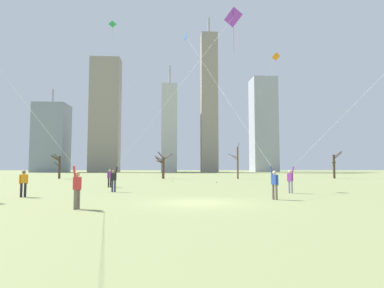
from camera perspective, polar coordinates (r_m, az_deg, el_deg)
The scene contains 19 objects.
ground_plane at distance 16.69m, azimuth 1.22°, elevation -10.35°, with size 400.00×400.00×0.00m, color #848E56.
kite_flyer_midfield_right_purple at distance 23.81m, azimuth -9.34°, elevation -0.18°, with size 9.44×2.58×13.16m.
kite_flyer_midfield_center_blue at distance 19.83m, azimuth 11.71°, elevation -2.23°, with size 4.88×11.45×14.21m.
kite_flyer_foreground_right_yellow at distance 13.15m, azimuth -27.34°, elevation 3.60°, with size 7.89×15.10×16.78m.
kite_flyer_midfield_left_white at distance 21.94m, azimuth 23.80°, elevation 1.65°, with size 7.15×11.59×12.69m.
bystander_strolling_midfield at distance 22.24m, azimuth -27.63°, elevation -6.00°, with size 0.42×0.37×1.62m.
bystander_far_off_by_trees at distance 30.40m, azimuth -14.33°, elevation -5.73°, with size 0.41×0.37×1.62m.
distant_kite_drifting_left_green at distance 44.46m, azimuth -13.03°, elevation 17.86°, with size 8.40×1.71×20.64m.
distant_kite_low_near_trees_orange at distance 41.50m, azimuth 13.76°, elevation 12.96°, with size 7.87×0.80×15.84m.
bare_tree_left_of_center at distance 56.26m, azimuth -22.49°, elevation -3.52°, with size 1.48×2.81×3.94m.
bare_tree_far_right_edge at distance 52.61m, azimuth -5.17°, elevation -3.67°, with size 3.03×1.82×4.44m.
bare_tree_right_of_center at distance 58.21m, azimuth 23.85°, elevation -3.42°, with size 2.15×1.96×4.49m.
bare_tree_rightmost at distance 51.52m, azimuth 8.04°, elevation -3.15°, with size 1.83×1.48×5.67m.
skyline_mid_tower_left at distance 133.99m, azimuth -23.58°, elevation 0.98°, with size 11.68×10.64×31.92m.
skyline_wide_slab at distance 129.12m, azimuth -15.09°, elevation 4.99°, with size 11.22×6.67×44.12m.
skyline_tall_tower at distance 140.25m, azimuth -3.80°, elevation 0.72°, with size 5.03×7.97×34.33m.
skyline_slender_spire at distance 123.59m, azimuth 3.04°, elevation 7.37°, with size 6.16×6.13×59.68m.
skyline_short_annex at distance 142.08m, azimuth 12.50°, elevation 3.30°, with size 10.23×10.45×40.12m.
skyline_mid_tower_right at distance 125.37m, azimuth -4.01°, elevation 2.70°, with size 5.86×11.31×41.79m.
Camera 1 is at (-1.32, -16.55, 1.79)m, focal length 30.18 mm.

